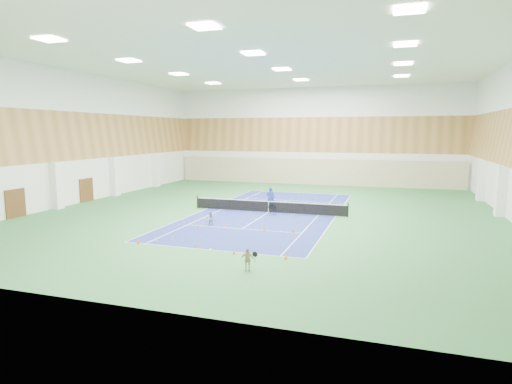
% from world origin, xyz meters
% --- Properties ---
extents(ground, '(40.00, 40.00, 0.00)m').
position_xyz_m(ground, '(0.00, 0.00, 0.00)').
color(ground, '#2E6C38').
rests_on(ground, ground).
extents(room_shell, '(36.00, 40.00, 12.00)m').
position_xyz_m(room_shell, '(0.00, 0.00, 6.00)').
color(room_shell, white).
rests_on(room_shell, ground).
extents(wood_cladding, '(36.00, 40.00, 8.00)m').
position_xyz_m(wood_cladding, '(0.00, 0.00, 8.00)').
color(wood_cladding, '#AF7941').
rests_on(wood_cladding, room_shell).
extents(ceiling_light_grid, '(21.40, 25.40, 0.06)m').
position_xyz_m(ceiling_light_grid, '(0.00, 0.00, 11.92)').
color(ceiling_light_grid, white).
rests_on(ceiling_light_grid, room_shell).
extents(court_surface, '(10.97, 23.77, 0.01)m').
position_xyz_m(court_surface, '(0.00, 0.00, 0.01)').
color(court_surface, navy).
rests_on(court_surface, ground).
extents(tennis_balls_scatter, '(10.57, 22.77, 0.07)m').
position_xyz_m(tennis_balls_scatter, '(0.00, 0.00, 0.05)').
color(tennis_balls_scatter, '#D4EC28').
rests_on(tennis_balls_scatter, ground).
extents(tennis_net, '(12.80, 0.10, 1.10)m').
position_xyz_m(tennis_net, '(0.00, 0.00, 0.55)').
color(tennis_net, black).
rests_on(tennis_net, ground).
extents(back_curtain, '(35.40, 0.16, 3.20)m').
position_xyz_m(back_curtain, '(0.00, 19.75, 1.60)').
color(back_curtain, '#C6B793').
rests_on(back_curtain, ground).
extents(door_left_a, '(0.08, 1.80, 2.20)m').
position_xyz_m(door_left_a, '(-17.92, -8.00, 1.10)').
color(door_left_a, '#593319').
rests_on(door_left_a, ground).
extents(door_left_b, '(0.08, 1.80, 2.20)m').
position_xyz_m(door_left_b, '(-17.92, 0.00, 1.10)').
color(door_left_b, '#593319').
rests_on(door_left_b, ground).
extents(coach, '(0.76, 0.56, 1.90)m').
position_xyz_m(coach, '(-0.29, 1.58, 0.95)').
color(coach, navy).
rests_on(coach, ground).
extents(child_court, '(0.57, 0.49, 1.01)m').
position_xyz_m(child_court, '(-2.45, -6.03, 0.50)').
color(child_court, gray).
rests_on(child_court, ground).
extents(child_apron, '(0.68, 0.42, 1.09)m').
position_xyz_m(child_apron, '(3.20, -14.59, 0.54)').
color(child_apron, tan).
rests_on(child_apron, ground).
extents(ball_cart, '(0.51, 0.51, 0.82)m').
position_xyz_m(ball_cart, '(0.59, -1.04, 0.41)').
color(ball_cart, black).
rests_on(ball_cart, ground).
extents(cone_svc_a, '(0.22, 0.22, 0.24)m').
position_xyz_m(cone_svc_a, '(-3.02, -6.91, 0.12)').
color(cone_svc_a, '#EF3D0C').
rests_on(cone_svc_a, ground).
extents(cone_svc_b, '(0.19, 0.19, 0.20)m').
position_xyz_m(cone_svc_b, '(-1.33, -6.21, 0.10)').
color(cone_svc_b, '#F6590C').
rests_on(cone_svc_b, ground).
extents(cone_svc_c, '(0.17, 0.17, 0.19)m').
position_xyz_m(cone_svc_c, '(1.61, -6.53, 0.10)').
color(cone_svc_c, '#DF430B').
rests_on(cone_svc_c, ground).
extents(cone_svc_d, '(0.21, 0.21, 0.24)m').
position_xyz_m(cone_svc_d, '(3.55, -6.41, 0.12)').
color(cone_svc_d, '#E4490C').
rests_on(cone_svc_d, ground).
extents(cone_base_a, '(0.23, 0.23, 0.25)m').
position_xyz_m(cone_base_a, '(-4.52, -11.91, 0.13)').
color(cone_base_a, '#E2550B').
rests_on(cone_base_a, ground).
extents(cone_base_b, '(0.18, 0.18, 0.20)m').
position_xyz_m(cone_base_b, '(-0.85, -11.51, 0.10)').
color(cone_base_b, orange).
rests_on(cone_base_b, ground).
extents(cone_base_c, '(0.17, 0.17, 0.19)m').
position_xyz_m(cone_base_c, '(1.61, -12.22, 0.10)').
color(cone_base_c, '#F9570D').
rests_on(cone_base_c, ground).
extents(cone_base_d, '(0.21, 0.21, 0.23)m').
position_xyz_m(cone_base_d, '(4.52, -12.28, 0.12)').
color(cone_base_d, '#E75B0C').
rests_on(cone_base_d, ground).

